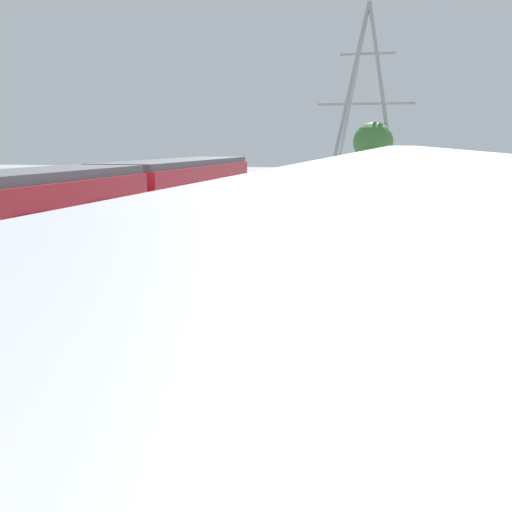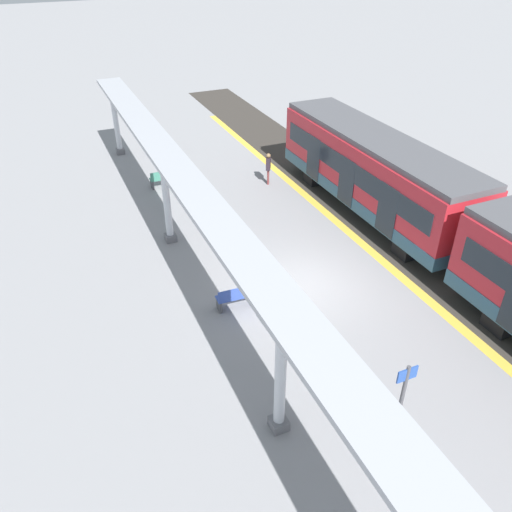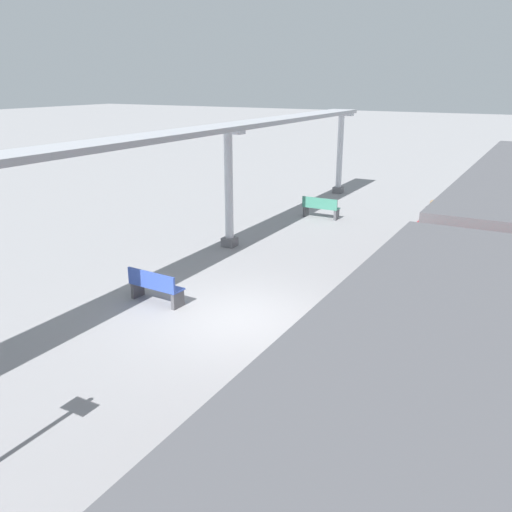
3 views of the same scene
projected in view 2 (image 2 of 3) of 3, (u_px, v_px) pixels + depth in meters
The scene contains 12 objects.
ground_plane at pixel (300, 286), 18.01m from camera, with size 176.00×176.00×0.00m, color gray.
tactile_edge_strip at pixel (385, 263), 19.23m from camera, with size 0.38×38.83×0.01m, color gold.
trackbed at pixel (423, 253), 19.84m from camera, with size 3.20×50.83×0.01m, color #38332D.
train_near_carriage at pixel (373, 173), 21.74m from camera, with size 2.65×11.38×3.48m.
canopy_pillar_nearest at pixel (116, 119), 27.42m from camera, with size 1.10×0.44×3.86m.
canopy_pillar_second at pixel (166, 197), 19.54m from camera, with size 1.10×0.44×3.86m.
canopy_pillar_third at pixel (281, 373), 11.87m from camera, with size 1.10×0.44×3.86m.
canopy_beam at pixel (204, 203), 14.78m from camera, with size 1.20×30.93×0.16m, color #A8AAB2.
bench_near_end at pixel (239, 296), 16.79m from camera, with size 1.52×0.52×0.86m.
bench_far_end at pixel (166, 178), 24.66m from camera, with size 1.50×0.44×0.86m.
platform_info_sign at pixel (403, 393), 12.17m from camera, with size 0.56×0.10×2.20m.
passenger_waiting_near_edge at pixel (268, 165), 24.62m from camera, with size 0.40×0.50×1.58m.
Camera 2 is at (7.29, 12.65, 10.72)m, focal length 35.64 mm.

